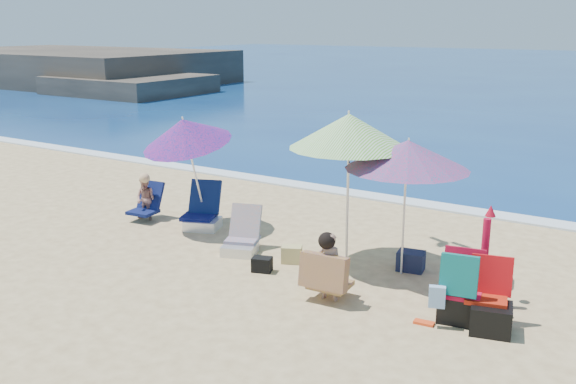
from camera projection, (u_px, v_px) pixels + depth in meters
The scene contains 17 objects.
ground at pixel (267, 289), 8.73m from camera, with size 120.00×120.00×0.00m.
foam at pixel (409, 202), 12.89m from camera, with size 120.00×0.50×0.04m.
headland at pixel (77, 73), 38.80m from camera, with size 20.50×11.50×2.60m.
umbrella_turquoise at pixel (408, 155), 8.83m from camera, with size 1.73×1.73×1.98m.
umbrella_striped at pixel (349, 131), 9.14m from camera, with size 1.81×1.81×2.30m.
umbrella_blue at pixel (185, 132), 10.85m from camera, with size 1.71×1.77×2.10m.
furled_umbrella at pixel (485, 252), 8.08m from camera, with size 0.17×0.36×1.28m.
chair_navy at pixel (203, 216), 11.31m from camera, with size 0.83×0.86×0.79m.
chair_rainbow at pixel (242, 240), 10.11m from camera, with size 0.70×0.83×0.70m.
camp_chair_left at pixel (490, 310), 7.50m from camera, with size 0.66×0.64×0.84m.
camp_chair_right at pixel (459, 296), 7.71m from camera, with size 0.57×0.72×0.90m.
person_center at pixel (327, 268), 8.26m from camera, with size 0.65×0.56×0.93m.
person_left at pixel (146, 199), 11.70m from camera, with size 0.54×0.65×0.88m.
bag_tan at pixel (292, 254), 9.66m from camera, with size 0.36×0.32×0.26m.
bag_navy_b at pixel (411, 261), 9.35m from camera, with size 0.42×0.34×0.29m.
bag_black_b at pixel (262, 264), 9.31m from camera, with size 0.32×0.27×0.22m.
orange_item at pixel (424, 323), 7.70m from camera, with size 0.25×0.13×0.03m.
Camera 1 is at (4.56, -6.70, 3.51)m, focal length 40.00 mm.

